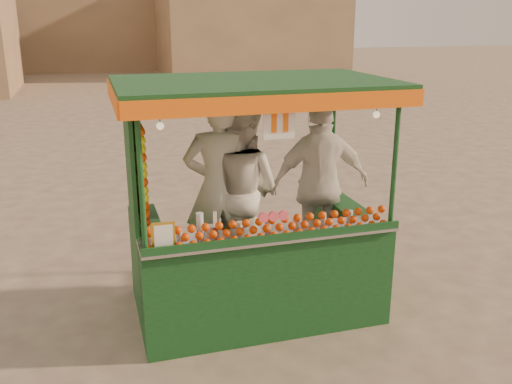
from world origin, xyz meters
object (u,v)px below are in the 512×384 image
object	(u,v)px
vendor_left	(219,189)
juice_cart	(251,243)
vendor_right	(320,185)
vendor_middle	(240,190)

from	to	relation	value
vendor_left	juice_cart	bearing A→B (deg)	129.52
juice_cart	vendor_right	distance (m)	1.04
juice_cart	vendor_right	bearing A→B (deg)	21.84
vendor_middle	vendor_right	xyz separation A→B (m)	(0.87, -0.06, 0.01)
juice_cart	vendor_middle	xyz separation A→B (m)	(0.00, 0.41, 0.43)
juice_cart	vendor_right	size ratio (longest dim) A/B	1.40
vendor_left	vendor_middle	size ratio (longest dim) A/B	1.07
vendor_left	vendor_middle	world-z (taller)	vendor_left
juice_cart	vendor_right	world-z (taller)	juice_cart
vendor_right	vendor_left	bearing A→B (deg)	3.23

